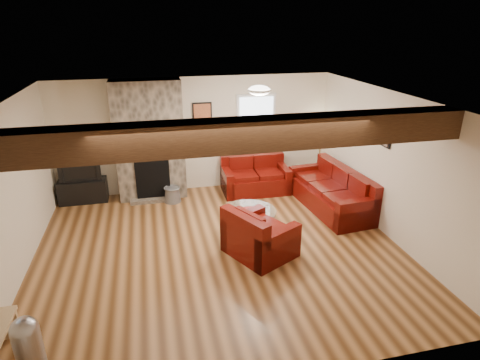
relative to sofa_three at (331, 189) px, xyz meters
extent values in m
plane|color=#573317|center=(-2.48, -1.07, -0.41)|extent=(8.00, 8.00, 0.00)
plane|color=silver|center=(-2.48, -1.07, 2.09)|extent=(8.00, 8.00, 0.00)
plane|color=beige|center=(-2.48, 1.68, 0.84)|extent=(8.00, 0.00, 8.00)
plane|color=beige|center=(-2.48, -3.82, 0.84)|extent=(8.00, 0.00, 8.00)
plane|color=beige|center=(-5.48, -1.07, 0.84)|extent=(0.00, 7.50, 7.50)
plane|color=beige|center=(0.52, -1.07, 0.84)|extent=(0.00, 7.50, 7.50)
cube|color=#321C0F|center=(-2.48, -2.32, 1.90)|extent=(6.00, 0.36, 0.38)
cube|color=#3D382F|center=(-3.48, 1.43, 0.84)|extent=(1.40, 0.50, 2.50)
cube|color=black|center=(-3.48, 1.18, 0.04)|extent=(0.70, 0.06, 0.90)
cube|color=#3D382F|center=(-3.48, 1.13, -0.37)|extent=(1.00, 0.25, 0.08)
cylinder|color=#452716|center=(-1.89, -0.70, -0.39)|extent=(0.65, 0.65, 0.04)
cylinder|color=#452716|center=(-1.89, -0.70, -0.19)|extent=(0.35, 0.35, 0.44)
cylinder|color=white|center=(-1.89, -0.70, 0.06)|extent=(0.98, 0.98, 0.02)
cube|color=maroon|center=(-1.89, -0.70, 0.09)|extent=(0.27, 0.20, 0.03)
cube|color=black|center=(-4.93, 1.46, -0.17)|extent=(0.97, 0.39, 0.49)
imported|color=black|center=(-4.93, 1.46, 0.32)|extent=(0.83, 0.11, 0.48)
cylinder|color=tan|center=(0.32, 1.34, -0.39)|extent=(0.29, 0.29, 0.03)
cylinder|color=tan|center=(0.32, 1.34, 0.31)|extent=(0.03, 0.03, 1.45)
cone|color=#FFEAC1|center=(0.32, 1.34, 1.06)|extent=(0.41, 0.41, 0.29)
camera|label=1|loc=(-3.47, -6.83, 3.17)|focal=30.00mm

